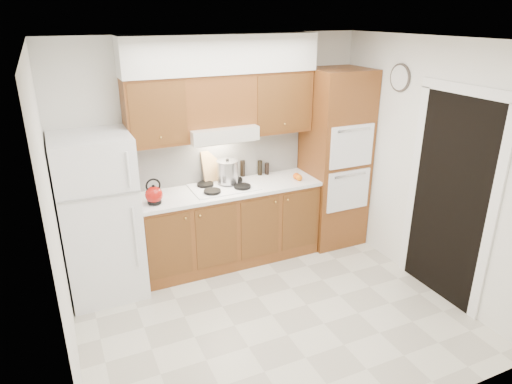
{
  "coord_description": "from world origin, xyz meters",
  "views": [
    {
      "loc": [
        -1.71,
        -3.36,
        2.81
      ],
      "look_at": [
        0.03,
        0.45,
        1.15
      ],
      "focal_mm": 32.0,
      "sensor_mm": 36.0,
      "label": 1
    }
  ],
  "objects_px": {
    "oven_cabinet": "(334,159)",
    "fridge": "(100,217)",
    "stock_pot": "(228,172)",
    "kettle": "(154,195)"
  },
  "relations": [
    {
      "from": "oven_cabinet",
      "to": "stock_pot",
      "type": "bearing_deg",
      "value": 175.54
    },
    {
      "from": "stock_pot",
      "to": "kettle",
      "type": "bearing_deg",
      "value": -166.62
    },
    {
      "from": "kettle",
      "to": "oven_cabinet",
      "type": "bearing_deg",
      "value": 5.46
    },
    {
      "from": "oven_cabinet",
      "to": "stock_pot",
      "type": "relative_size",
      "value": 8.79
    },
    {
      "from": "fridge",
      "to": "oven_cabinet",
      "type": "bearing_deg",
      "value": 0.7
    },
    {
      "from": "oven_cabinet",
      "to": "kettle",
      "type": "relative_size",
      "value": 12.0
    },
    {
      "from": "fridge",
      "to": "stock_pot",
      "type": "height_order",
      "value": "fridge"
    },
    {
      "from": "fridge",
      "to": "oven_cabinet",
      "type": "relative_size",
      "value": 0.78
    },
    {
      "from": "stock_pot",
      "to": "fridge",
      "type": "bearing_deg",
      "value": -174.39
    },
    {
      "from": "oven_cabinet",
      "to": "fridge",
      "type": "bearing_deg",
      "value": -179.3
    }
  ]
}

